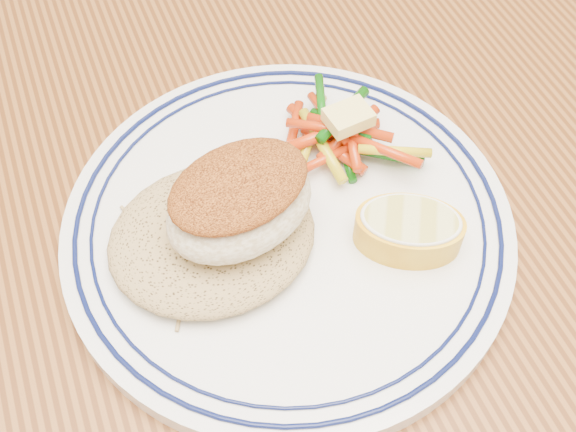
{
  "coord_description": "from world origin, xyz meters",
  "views": [
    {
      "loc": [
        -0.08,
        -0.2,
        1.13
      ],
      "look_at": [
        0.02,
        0.04,
        0.77
      ],
      "focal_mm": 45.0,
      "sensor_mm": 36.0,
      "label": 1
    }
  ],
  "objects_px": {
    "plate": "(288,226)",
    "rice_pilaf": "(211,234)",
    "fish_fillet": "(239,202)",
    "dining_table": "(290,363)",
    "lemon_wedge": "(409,229)",
    "vegetable_pile": "(338,135)"
  },
  "relations": [
    {
      "from": "plate",
      "to": "rice_pilaf",
      "type": "height_order",
      "value": "rice_pilaf"
    },
    {
      "from": "fish_fillet",
      "to": "rice_pilaf",
      "type": "bearing_deg",
      "value": 166.96
    },
    {
      "from": "dining_table",
      "to": "fish_fillet",
      "type": "distance_m",
      "value": 0.16
    },
    {
      "from": "fish_fillet",
      "to": "lemon_wedge",
      "type": "relative_size",
      "value": 1.27
    },
    {
      "from": "fish_fillet",
      "to": "vegetable_pile",
      "type": "relative_size",
      "value": 1.02
    },
    {
      "from": "plate",
      "to": "rice_pilaf",
      "type": "xyz_separation_m",
      "value": [
        -0.05,
        0.0,
        0.02
      ]
    },
    {
      "from": "dining_table",
      "to": "vegetable_pile",
      "type": "bearing_deg",
      "value": 51.65
    },
    {
      "from": "dining_table",
      "to": "vegetable_pile",
      "type": "xyz_separation_m",
      "value": [
        0.07,
        0.09,
        0.12
      ]
    },
    {
      "from": "rice_pilaf",
      "to": "lemon_wedge",
      "type": "bearing_deg",
      "value": -20.7
    },
    {
      "from": "vegetable_pile",
      "to": "fish_fillet",
      "type": "bearing_deg",
      "value": -150.69
    },
    {
      "from": "plate",
      "to": "dining_table",
      "type": "bearing_deg",
      "value": -109.59
    },
    {
      "from": "plate",
      "to": "rice_pilaf",
      "type": "distance_m",
      "value": 0.05
    },
    {
      "from": "fish_fillet",
      "to": "lemon_wedge",
      "type": "height_order",
      "value": "fish_fillet"
    },
    {
      "from": "plate",
      "to": "vegetable_pile",
      "type": "relative_size",
      "value": 2.79
    },
    {
      "from": "rice_pilaf",
      "to": "vegetable_pile",
      "type": "bearing_deg",
      "value": 22.88
    },
    {
      "from": "vegetable_pile",
      "to": "rice_pilaf",
      "type": "bearing_deg",
      "value": -157.12
    },
    {
      "from": "dining_table",
      "to": "lemon_wedge",
      "type": "height_order",
      "value": "lemon_wedge"
    },
    {
      "from": "plate",
      "to": "lemon_wedge",
      "type": "xyz_separation_m",
      "value": [
        0.06,
        -0.04,
        0.02
      ]
    },
    {
      "from": "fish_fillet",
      "to": "lemon_wedge",
      "type": "xyz_separation_m",
      "value": [
        0.09,
        -0.04,
        -0.03
      ]
    },
    {
      "from": "rice_pilaf",
      "to": "fish_fillet",
      "type": "bearing_deg",
      "value": -13.04
    },
    {
      "from": "dining_table",
      "to": "fish_fillet",
      "type": "xyz_separation_m",
      "value": [
        -0.02,
        0.04,
        0.15
      ]
    },
    {
      "from": "vegetable_pile",
      "to": "lemon_wedge",
      "type": "distance_m",
      "value": 0.08
    }
  ]
}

